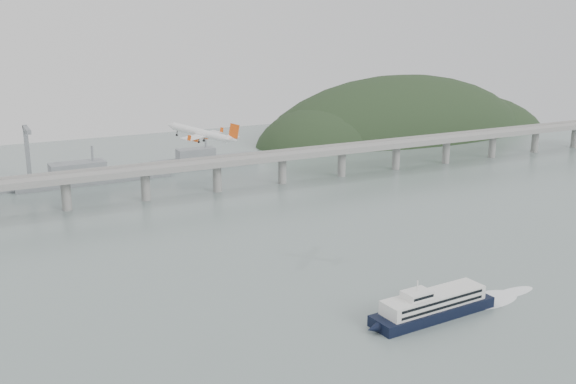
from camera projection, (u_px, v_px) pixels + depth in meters
ground at (348, 304)px, 282.53m from camera, size 900.00×900.00×0.00m
bridge at (187, 170)px, 449.46m from camera, size 800.00×22.00×23.90m
headland at (410, 151)px, 698.88m from camera, size 365.00×155.00×156.00m
ferry at (433, 306)px, 270.25m from camera, size 92.08×19.58×17.36m
airliner at (202, 133)px, 323.52m from camera, size 30.59×32.05×10.39m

